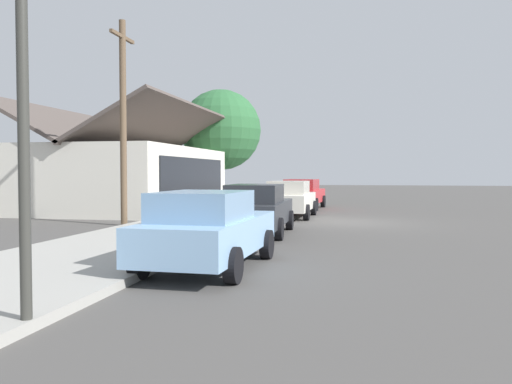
% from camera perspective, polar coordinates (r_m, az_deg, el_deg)
% --- Properties ---
extents(ground_plane, '(120.00, 120.00, 0.00)m').
position_cam_1_polar(ground_plane, '(20.89, 10.28, -3.28)').
color(ground_plane, '#4C4947').
extents(sidewalk_curb, '(60.00, 4.20, 0.16)m').
position_cam_1_polar(sidewalk_curb, '(21.73, -4.67, -2.83)').
color(sidewalk_curb, '#A3A099').
rests_on(sidewalk_curb, ground).
extents(car_skyblue, '(4.55, 2.12, 1.59)m').
position_cam_1_polar(car_skyblue, '(10.76, -5.21, -4.01)').
color(car_skyblue, '#8CB7E0').
rests_on(car_skyblue, ground).
extents(car_charcoal, '(4.68, 2.07, 1.59)m').
position_cam_1_polar(car_charcoal, '(16.62, 0.11, -1.82)').
color(car_charcoal, '#2D3035').
rests_on(car_charcoal, ground).
extents(car_ivory, '(4.42, 2.01, 1.59)m').
position_cam_1_polar(car_ivory, '(22.87, 3.69, -0.74)').
color(car_ivory, silver).
rests_on(car_ivory, ground).
extents(car_cherry, '(4.74, 2.19, 1.59)m').
position_cam_1_polar(car_cherry, '(28.31, 5.08, -0.18)').
color(car_cherry, red).
rests_on(car_cherry, ground).
extents(storefront_building, '(12.59, 8.16, 5.45)m').
position_cam_1_polar(storefront_building, '(28.72, -14.11, 1.71)').
color(storefront_building, silver).
rests_on(storefront_building, ground).
extents(shade_tree, '(5.33, 5.33, 7.43)m').
position_cam_1_polar(shade_tree, '(35.25, -3.83, 6.69)').
color(shade_tree, brown).
rests_on(shade_tree, ground).
extents(traffic_light_main, '(0.37, 2.79, 5.20)m').
position_cam_1_polar(traffic_light_main, '(6.62, -16.27, 15.34)').
color(traffic_light_main, '#383833').
rests_on(traffic_light_main, ground).
extents(utility_pole_wooden, '(1.80, 0.24, 7.50)m').
position_cam_1_polar(utility_pole_wooden, '(20.07, -14.18, 7.70)').
color(utility_pole_wooden, brown).
rests_on(utility_pole_wooden, ground).
extents(fire_hydrant_red, '(0.22, 0.22, 0.71)m').
position_cam_1_polar(fire_hydrant_red, '(20.96, -1.30, -1.86)').
color(fire_hydrant_red, red).
rests_on(fire_hydrant_red, sidewalk_curb).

